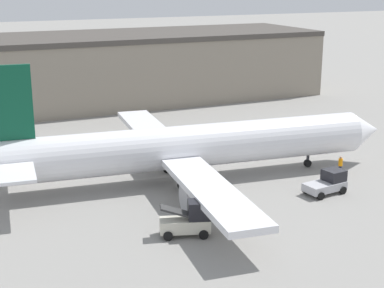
{
  "coord_description": "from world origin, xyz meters",
  "views": [
    {
      "loc": [
        -20.23,
        -44.98,
        17.39
      ],
      "look_at": [
        0.0,
        0.0,
        3.27
      ],
      "focal_mm": 55.0,
      "sensor_mm": 36.0,
      "label": 1
    }
  ],
  "objects_px": {
    "ground_crew_worker": "(340,165)",
    "baggage_tug": "(328,183)",
    "airplane": "(182,148)",
    "belt_loader_truck": "(189,220)"
  },
  "relations": [
    {
      "from": "ground_crew_worker",
      "to": "baggage_tug",
      "type": "bearing_deg",
      "value": 23.39
    },
    {
      "from": "airplane",
      "to": "belt_loader_truck",
      "type": "height_order",
      "value": "airplane"
    },
    {
      "from": "baggage_tug",
      "to": "airplane",
      "type": "bearing_deg",
      "value": 133.86
    },
    {
      "from": "airplane",
      "to": "baggage_tug",
      "type": "bearing_deg",
      "value": -32.35
    },
    {
      "from": "airplane",
      "to": "belt_loader_truck",
      "type": "relative_size",
      "value": 10.42
    },
    {
      "from": "airplane",
      "to": "baggage_tug",
      "type": "xyz_separation_m",
      "value": [
        9.83,
        -7.81,
        -2.11
      ]
    },
    {
      "from": "ground_crew_worker",
      "to": "baggage_tug",
      "type": "height_order",
      "value": "baggage_tug"
    },
    {
      "from": "ground_crew_worker",
      "to": "belt_loader_truck",
      "type": "height_order",
      "value": "belt_loader_truck"
    },
    {
      "from": "airplane",
      "to": "ground_crew_worker",
      "type": "height_order",
      "value": "airplane"
    },
    {
      "from": "baggage_tug",
      "to": "belt_loader_truck",
      "type": "distance_m",
      "value": 14.16
    }
  ]
}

